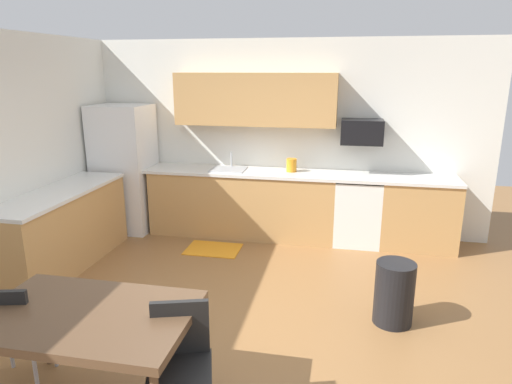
% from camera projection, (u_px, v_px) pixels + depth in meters
% --- Properties ---
extents(ground_plane, '(12.00, 12.00, 0.00)m').
position_uv_depth(ground_plane, '(235.00, 322.00, 4.25)').
color(ground_plane, olive).
extents(wall_back, '(5.80, 0.10, 2.70)m').
position_uv_depth(wall_back, '(279.00, 138.00, 6.40)').
color(wall_back, silver).
rests_on(wall_back, ground).
extents(cabinet_run_back, '(2.58, 0.60, 0.90)m').
position_uv_depth(cabinet_run_back, '(242.00, 204.00, 6.39)').
color(cabinet_run_back, tan).
rests_on(cabinet_run_back, ground).
extents(cabinet_run_back_right, '(0.97, 0.60, 0.90)m').
position_uv_depth(cabinet_run_back_right, '(418.00, 214.00, 5.94)').
color(cabinet_run_back_right, tan).
rests_on(cabinet_run_back_right, ground).
extents(cabinet_run_left, '(0.60, 2.00, 0.90)m').
position_uv_depth(cabinet_run_left, '(62.00, 231.00, 5.32)').
color(cabinet_run_left, tan).
rests_on(cabinet_run_left, ground).
extents(countertop_back, '(4.80, 0.64, 0.04)m').
position_uv_depth(countertop_back, '(275.00, 173.00, 6.18)').
color(countertop_back, silver).
rests_on(countertop_back, cabinet_run_back).
extents(countertop_left, '(0.64, 2.00, 0.04)m').
position_uv_depth(countertop_left, '(57.00, 193.00, 5.20)').
color(countertop_left, silver).
rests_on(countertop_left, cabinet_run_left).
extents(upper_cabinets_back, '(2.20, 0.34, 0.70)m').
position_uv_depth(upper_cabinets_back, '(255.00, 99.00, 6.10)').
color(upper_cabinets_back, tan).
extents(refrigerator, '(0.76, 0.70, 1.81)m').
position_uv_depth(refrigerator, '(125.00, 169.00, 6.52)').
color(refrigerator, white).
rests_on(refrigerator, ground).
extents(oven_range, '(0.60, 0.60, 0.91)m').
position_uv_depth(oven_range, '(357.00, 210.00, 6.09)').
color(oven_range, white).
rests_on(oven_range, ground).
extents(microwave, '(0.54, 0.36, 0.32)m').
position_uv_depth(microwave, '(362.00, 132.00, 5.91)').
color(microwave, black).
extents(sink_basin, '(0.48, 0.40, 0.14)m').
position_uv_depth(sink_basin, '(228.00, 174.00, 6.32)').
color(sink_basin, '#A5A8AD').
rests_on(sink_basin, countertop_back).
extents(sink_faucet, '(0.02, 0.02, 0.24)m').
position_uv_depth(sink_faucet, '(231.00, 160.00, 6.45)').
color(sink_faucet, '#B2B5BA').
rests_on(sink_faucet, countertop_back).
extents(dining_table, '(1.40, 0.90, 0.75)m').
position_uv_depth(dining_table, '(87.00, 321.00, 2.99)').
color(dining_table, brown).
rests_on(dining_table, ground).
extents(chair_near_table, '(0.50, 0.50, 0.85)m').
position_uv_depth(chair_near_table, '(180.00, 358.00, 2.90)').
color(chair_near_table, black).
rests_on(chair_near_table, ground).
extents(chair_far_side, '(0.48, 0.48, 0.85)m').
position_uv_depth(chair_far_side, '(12.00, 327.00, 3.25)').
color(chair_far_side, black).
rests_on(chair_far_side, ground).
extents(trash_bin, '(0.36, 0.36, 0.60)m').
position_uv_depth(trash_bin, '(394.00, 293.00, 4.17)').
color(trash_bin, black).
rests_on(trash_bin, ground).
extents(floor_mat, '(0.70, 0.50, 0.01)m').
position_uv_depth(floor_mat, '(213.00, 249.00, 5.94)').
color(floor_mat, orange).
rests_on(floor_mat, ground).
extents(kettle, '(0.14, 0.14, 0.20)m').
position_uv_depth(kettle, '(292.00, 166.00, 6.16)').
color(kettle, orange).
rests_on(kettle, countertop_back).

